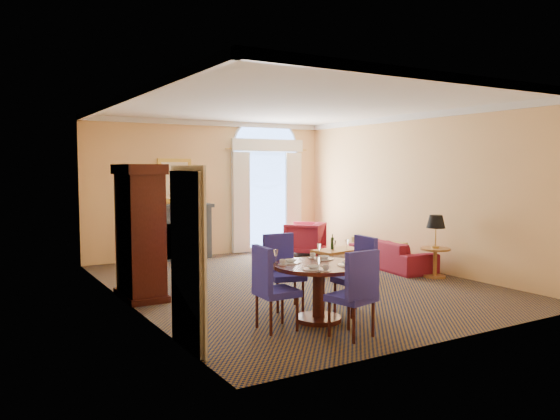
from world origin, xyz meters
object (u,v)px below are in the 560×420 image
coffee_table (338,251)px  armchair (305,238)px  sofa (392,254)px  armoire (140,234)px  dining_table (319,279)px  side_table (436,238)px

coffee_table → armchair: bearing=62.0°
sofa → armoire: bearing=94.8°
dining_table → sofa: size_ratio=0.61×
side_table → armchair: bearing=100.3°
armchair → coffee_table: bearing=31.4°
armoire → coffee_table: (3.91, -0.01, -0.58)m
armoire → side_table: (5.32, -1.23, -0.28)m
dining_table → armchair: dining_table is taller
coffee_table → side_table: bearing=-50.7°
side_table → dining_table: bearing=-160.0°
side_table → sofa: bearing=92.5°
dining_table → side_table: (3.62, 1.32, 0.17)m
armoire → armchair: size_ratio=2.48×
armchair → side_table: bearing=59.9°
sofa → side_table: bearing=-172.0°
armoire → sofa: 5.32m
dining_table → armchair: size_ratio=1.44×
side_table → armoire: bearing=167.0°
sofa → coffee_table: size_ratio=1.95×
sofa → armchair: 2.46m
dining_table → coffee_table: (2.21, 2.54, -0.13)m
armoire → armchair: (4.68, 2.31, -0.64)m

